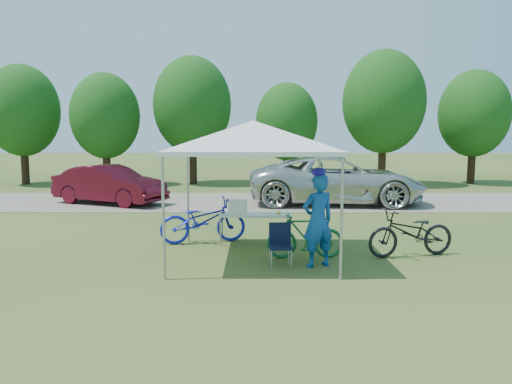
# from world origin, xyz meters

# --- Properties ---
(ground) EXTENTS (100.00, 100.00, 0.00)m
(ground) POSITION_xyz_m (0.00, 0.00, 0.00)
(ground) COLOR #2D5119
(ground) RESTS_ON ground
(gravel_strip) EXTENTS (24.00, 5.00, 0.02)m
(gravel_strip) POSITION_xyz_m (0.00, 8.00, 0.01)
(gravel_strip) COLOR gray
(gravel_strip) RESTS_ON ground
(canopy) EXTENTS (4.53, 4.53, 3.00)m
(canopy) POSITION_xyz_m (0.00, 0.00, 2.65)
(canopy) COLOR #A5A5AA
(canopy) RESTS_ON ground
(treeline) EXTENTS (24.89, 4.28, 6.30)m
(treeline) POSITION_xyz_m (-0.29, 14.05, 3.53)
(treeline) COLOR #382314
(treeline) RESTS_ON ground
(folding_table) EXTENTS (1.62, 0.68, 0.67)m
(folding_table) POSITION_xyz_m (0.03, 1.36, 0.62)
(folding_table) COLOR white
(folding_table) RESTS_ON ground
(folding_chair) EXTENTS (0.44, 0.46, 0.81)m
(folding_chair) POSITION_xyz_m (0.51, -0.63, 0.48)
(folding_chair) COLOR black
(folding_chair) RESTS_ON ground
(cooler) EXTENTS (0.44, 0.30, 0.32)m
(cooler) POSITION_xyz_m (-0.36, 1.36, 0.83)
(cooler) COLOR white
(cooler) RESTS_ON folding_table
(ice_cream_cup) EXTENTS (0.08, 0.08, 0.06)m
(ice_cream_cup) POSITION_xyz_m (0.56, 1.31, 0.70)
(ice_cream_cup) COLOR gold
(ice_cream_cup) RESTS_ON folding_table
(cyclist) EXTENTS (0.75, 0.64, 1.74)m
(cyclist) POSITION_xyz_m (1.21, -0.65, 0.87)
(cyclist) COLOR #124899
(cyclist) RESTS_ON ground
(bike_blue) EXTENTS (2.06, 1.18, 1.02)m
(bike_blue) POSITION_xyz_m (-1.15, 1.37, 0.51)
(bike_blue) COLOR #161FC4
(bike_blue) RESTS_ON ground
(bike_green) EXTENTS (1.57, 0.52, 0.93)m
(bike_green) POSITION_xyz_m (1.04, -0.05, 0.46)
(bike_green) COLOR #166335
(bike_green) RESTS_ON ground
(bike_dark) EXTENTS (1.96, 1.07, 0.98)m
(bike_dark) POSITION_xyz_m (3.19, 0.11, 0.49)
(bike_dark) COLOR black
(bike_dark) RESTS_ON ground
(minivan) EXTENTS (6.12, 3.07, 1.66)m
(minivan) POSITION_xyz_m (2.84, 7.42, 0.85)
(minivan) COLOR silver
(minivan) RESTS_ON gravel_strip
(sedan) EXTENTS (4.28, 2.95, 1.34)m
(sedan) POSITION_xyz_m (-5.04, 7.42, 0.69)
(sedan) COLOR #530D1C
(sedan) RESTS_ON gravel_strip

